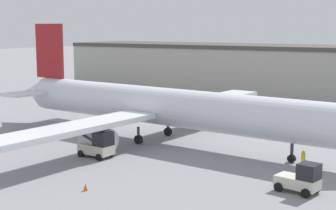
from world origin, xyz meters
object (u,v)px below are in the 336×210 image
object	(u,v)px
baggage_tug	(301,179)
safety_cone_near	(86,187)
airplane	(160,107)
ground_crew_worker	(303,160)
belt_loader_truck	(98,145)

from	to	relation	value
baggage_tug	safety_cone_near	distance (m)	15.26
baggage_tug	airplane	bearing A→B (deg)	162.64
ground_crew_worker	baggage_tug	xyz separation A→B (m)	(1.71, -5.85, 0.13)
safety_cone_near	baggage_tug	bearing A→B (deg)	30.36
baggage_tug	belt_loader_truck	world-z (taller)	belt_loader_truck
baggage_tug	belt_loader_truck	xyz separation A→B (m)	(-18.54, 0.19, 0.11)
safety_cone_near	belt_loader_truck	bearing A→B (deg)	124.32
ground_crew_worker	baggage_tug	world-z (taller)	baggage_tug
airplane	ground_crew_worker	xyz separation A→B (m)	(15.88, -3.01, -2.68)
baggage_tug	safety_cone_near	xyz separation A→B (m)	(-13.15, -7.70, -0.72)
belt_loader_truck	safety_cone_near	bearing A→B (deg)	-51.86
ground_crew_worker	belt_loader_truck	size ratio (longest dim) A/B	0.50
airplane	safety_cone_near	size ratio (longest dim) A/B	80.69
belt_loader_truck	safety_cone_near	size ratio (longest dim) A/B	5.94
baggage_tug	safety_cone_near	world-z (taller)	baggage_tug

